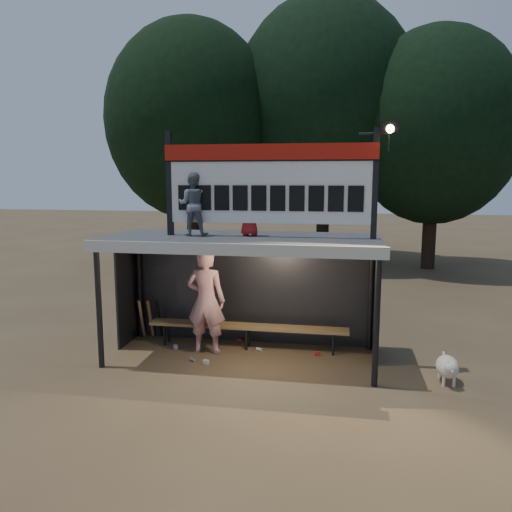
% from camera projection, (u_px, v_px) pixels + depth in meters
% --- Properties ---
extents(ground, '(80.00, 80.00, 0.00)m').
position_uv_depth(ground, '(242.00, 358.00, 9.47)').
color(ground, brown).
rests_on(ground, ground).
extents(player, '(0.76, 0.51, 2.06)m').
position_uv_depth(player, '(206.00, 301.00, 9.62)').
color(player, white).
rests_on(player, ground).
extents(child_a, '(0.59, 0.48, 1.15)m').
position_uv_depth(child_a, '(193.00, 204.00, 9.13)').
color(child_a, slate).
rests_on(child_a, dugout_shelter).
extents(child_b, '(0.47, 0.35, 0.87)m').
position_uv_depth(child_b, '(250.00, 212.00, 9.11)').
color(child_b, '#A7191C').
rests_on(child_b, dugout_shelter).
extents(dugout_shelter, '(5.10, 2.08, 2.32)m').
position_uv_depth(dugout_shelter, '(244.00, 260.00, 9.42)').
color(dugout_shelter, '#414144').
rests_on(dugout_shelter, ground).
extents(scoreboard_assembly, '(4.10, 0.27, 1.99)m').
position_uv_depth(scoreboard_assembly, '(272.00, 181.00, 8.85)').
color(scoreboard_assembly, black).
rests_on(scoreboard_assembly, dugout_shelter).
extents(bench, '(4.00, 0.35, 0.48)m').
position_uv_depth(bench, '(247.00, 327.00, 9.93)').
color(bench, '#977647').
rests_on(bench, ground).
extents(tree_left, '(6.46, 6.46, 9.27)m').
position_uv_depth(tree_left, '(191.00, 121.00, 19.02)').
color(tree_left, '#311E16').
rests_on(tree_left, ground).
extents(tree_mid, '(7.22, 7.22, 10.36)m').
position_uv_depth(tree_mid, '(325.00, 106.00, 19.53)').
color(tree_mid, black).
rests_on(tree_mid, ground).
extents(tree_right, '(6.08, 6.08, 8.72)m').
position_uv_depth(tree_right, '(435.00, 127.00, 18.02)').
color(tree_right, black).
rests_on(tree_right, ground).
extents(dog, '(0.36, 0.81, 0.49)m').
position_uv_depth(dog, '(448.00, 367.00, 8.26)').
color(dog, silver).
rests_on(dog, ground).
extents(bats, '(0.48, 0.33, 0.84)m').
position_uv_depth(bats, '(150.00, 318.00, 10.56)').
color(bats, '#9C7249').
rests_on(bats, ground).
extents(litter, '(2.92, 1.42, 0.08)m').
position_uv_depth(litter, '(232.00, 352.00, 9.68)').
color(litter, '#B32A1E').
rests_on(litter, ground).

